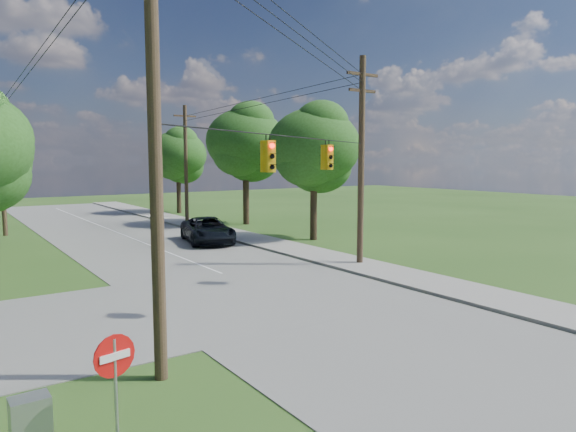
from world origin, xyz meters
TOP-DOWN VIEW (x-y plane):
  - ground at (0.00, 0.00)m, footprint 140.00×140.00m
  - main_road at (2.00, 5.00)m, footprint 10.00×100.00m
  - sidewalk_east at (8.70, 5.00)m, footprint 2.60×100.00m
  - pole_sw at (-4.60, 0.40)m, footprint 2.00×0.32m
  - pole_ne at (8.90, 8.00)m, footprint 2.00×0.32m
  - pole_north_e at (8.90, 30.00)m, footprint 2.00×0.32m
  - pole_north_w at (-5.00, 30.00)m, footprint 2.00×0.32m
  - power_lines at (1.50, 11.54)m, footprint 13.93×29.62m
  - traffic_signals at (2.55, 4.43)m, footprint 4.91×3.27m
  - tree_e_near at (12.00, 16.00)m, footprint 6.20×6.20m
  - tree_e_mid at (12.50, 26.00)m, footprint 6.60×6.60m
  - tree_e_far at (11.50, 38.00)m, footprint 5.80×5.80m
  - car_main_north at (5.50, 18.84)m, footprint 3.98×6.34m
  - control_cabinet at (-7.76, -1.64)m, footprint 0.67×0.50m
  - do_not_enter_sign at (-6.51, -2.54)m, footprint 0.77×0.21m

SIDE VIEW (x-z plane):
  - ground at x=0.00m, z-range 0.00..0.00m
  - main_road at x=2.00m, z-range 0.00..0.03m
  - sidewalk_east at x=8.70m, z-range 0.00..0.12m
  - control_cabinet at x=-7.76m, z-range 0.00..1.19m
  - car_main_north at x=5.50m, z-range 0.03..1.66m
  - do_not_enter_sign at x=-6.51m, z-range 0.54..2.88m
  - pole_north_e at x=8.90m, z-range 0.13..10.13m
  - pole_north_w at x=-5.00m, z-range 0.13..10.13m
  - pole_ne at x=8.90m, z-range 0.22..10.72m
  - traffic_signals at x=2.55m, z-range 4.97..6.02m
  - tree_e_far at x=11.50m, z-range 1.76..10.08m
  - pole_sw at x=-4.60m, z-range 0.23..12.23m
  - tree_e_near at x=12.00m, z-range 1.85..10.66m
  - tree_e_mid at x=12.50m, z-range 2.09..11.73m
  - power_lines at x=1.50m, z-range 6.69..11.62m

